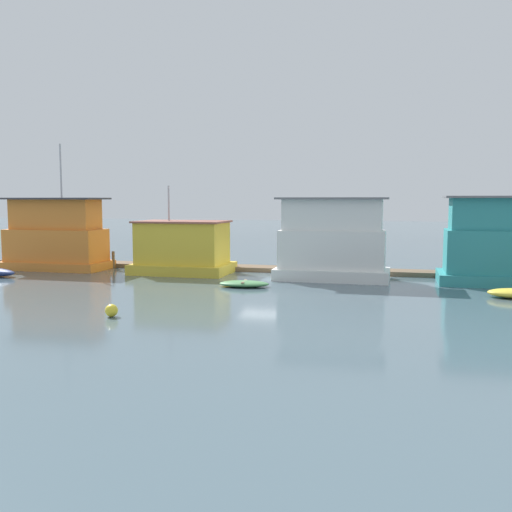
% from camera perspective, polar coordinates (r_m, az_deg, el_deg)
% --- Properties ---
extents(ground_plane, '(200.00, 200.00, 0.00)m').
position_cam_1_polar(ground_plane, '(36.65, 0.38, -2.03)').
color(ground_plane, '#475B66').
extents(dock_walkway, '(42.40, 1.86, 0.30)m').
position_cam_1_polar(dock_walkway, '(39.33, 1.35, -1.29)').
color(dock_walkway, brown).
rests_on(dock_walkway, ground_plane).
extents(houseboat_orange, '(7.38, 3.53, 8.77)m').
position_cam_1_polar(houseboat_orange, '(42.68, -19.36, 1.77)').
color(houseboat_orange, orange).
rests_on(houseboat_orange, ground_plane).
extents(houseboat_yellow, '(6.40, 4.20, 5.83)m').
position_cam_1_polar(houseboat_yellow, '(38.36, -7.35, 0.76)').
color(houseboat_yellow, gold).
rests_on(houseboat_yellow, ground_plane).
extents(houseboat_white, '(6.93, 3.23, 5.04)m').
position_cam_1_polar(houseboat_white, '(35.10, 7.62, 1.36)').
color(houseboat_white, white).
rests_on(houseboat_white, ground_plane).
extents(houseboat_teal, '(7.49, 3.86, 5.12)m').
position_cam_1_polar(houseboat_teal, '(35.89, 23.75, 1.08)').
color(houseboat_teal, teal).
rests_on(houseboat_teal, ground_plane).
extents(dinghy_green, '(2.96, 1.71, 0.35)m').
position_cam_1_polar(dinghy_green, '(32.15, -1.19, -2.79)').
color(dinghy_green, '#47844C').
rests_on(dinghy_green, ground_plane).
extents(mooring_post_near_left, '(0.20, 0.20, 1.22)m').
position_cam_1_polar(mooring_post_near_left, '(42.12, -14.08, -0.36)').
color(mooring_post_near_left, brown).
rests_on(mooring_post_near_left, ground_plane).
extents(buoy_yellow, '(0.54, 0.54, 0.54)m').
position_cam_1_polar(buoy_yellow, '(24.75, -14.26, -5.31)').
color(buoy_yellow, yellow).
rests_on(buoy_yellow, ground_plane).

